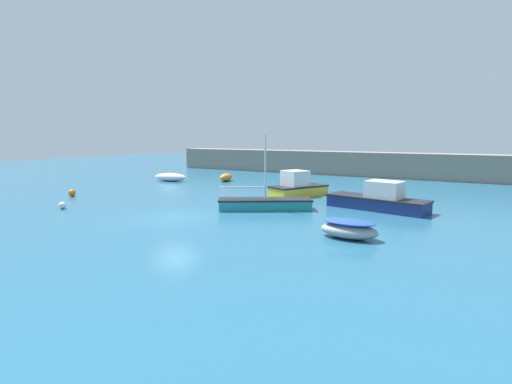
% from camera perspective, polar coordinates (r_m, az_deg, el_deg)
% --- Properties ---
extents(ground_plane, '(120.00, 120.00, 0.20)m').
position_cam_1_polar(ground_plane, '(23.41, -11.54, -3.91)').
color(ground_plane, '#235B7A').
extents(harbor_breakwater, '(45.35, 2.96, 2.76)m').
position_cam_1_polar(harbor_breakwater, '(48.85, 12.09, 4.05)').
color(harbor_breakwater, gray).
rests_on(harbor_breakwater, ground_plane).
extents(cabin_cruiser_white, '(6.63, 3.14, 1.87)m').
position_cam_1_polar(cabin_cruiser_white, '(26.48, 17.15, -1.05)').
color(cabin_cruiser_white, navy).
rests_on(cabin_cruiser_white, ground_plane).
extents(open_tender_yellow, '(3.76, 2.02, 0.84)m').
position_cam_1_polar(open_tender_yellow, '(42.03, -12.13, 2.09)').
color(open_tender_yellow, white).
rests_on(open_tender_yellow, ground_plane).
extents(rowboat_with_red_cover, '(2.77, 1.54, 0.88)m').
position_cam_1_polar(rowboat_with_red_cover, '(18.93, 13.14, -5.15)').
color(rowboat_with_red_cover, gray).
rests_on(rowboat_with_red_cover, ground_plane).
extents(dinghy_near_pier, '(1.26, 2.02, 0.80)m').
position_cam_1_polar(dinghy_near_pier, '(41.18, -4.32, 2.11)').
color(dinghy_near_pier, orange).
rests_on(dinghy_near_pier, ground_plane).
extents(sailboat_short_mast, '(5.83, 4.42, 4.73)m').
position_cam_1_polar(sailboat_short_mast, '(25.42, 1.30, -1.70)').
color(sailboat_short_mast, teal).
rests_on(sailboat_short_mast, ground_plane).
extents(motorboat_grey_hull, '(3.90, 5.01, 1.98)m').
position_cam_1_polar(motorboat_grey_hull, '(31.46, 5.91, 0.78)').
color(motorboat_grey_hull, yellow).
rests_on(motorboat_grey_hull, ground_plane).
extents(mooring_buoy_white, '(0.46, 0.46, 0.46)m').
position_cam_1_polar(mooring_buoy_white, '(28.60, -25.93, -1.72)').
color(mooring_buoy_white, white).
rests_on(mooring_buoy_white, ground_plane).
extents(mooring_buoy_orange, '(0.55, 0.55, 0.55)m').
position_cam_1_polar(mooring_buoy_orange, '(34.03, -24.80, -0.12)').
color(mooring_buoy_orange, orange).
rests_on(mooring_buoy_orange, ground_plane).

